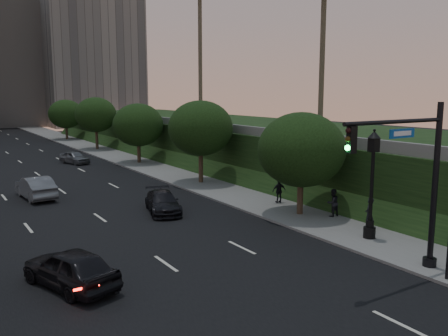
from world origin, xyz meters
TOP-DOWN VIEW (x-y plane):
  - ground at (0.00, 0.00)m, footprint 160.00×160.00m
  - road_surface at (0.00, 30.00)m, footprint 16.00×140.00m
  - sidewalk_right at (10.25, 30.00)m, footprint 4.50×140.00m
  - embankment at (22.00, 28.00)m, footprint 18.00×90.00m
  - parapet_wall at (13.50, 28.00)m, footprint 0.35×90.00m
  - office_block_right at (24.00, 96.00)m, footprint 20.00×22.00m
  - tree_right_a at (10.30, 8.00)m, footprint 5.20×5.20m
  - tree_right_b at (10.30, 20.00)m, footprint 5.20×5.20m
  - tree_right_c at (10.30, 33.00)m, footprint 5.20×5.20m
  - tree_right_d at (10.30, 47.00)m, footprint 5.20×5.20m
  - tree_right_e at (10.30, 62.00)m, footprint 5.20×5.20m
  - traffic_signal_mast at (8.02, -1.50)m, footprint 5.68×0.56m
  - street_lamp at (10.06, 2.51)m, footprint 0.64×0.64m
  - sedan_near_left at (-4.12, 4.70)m, footprint 3.14×4.88m
  - sedan_mid_left at (-2.12, 21.52)m, footprint 2.05×4.92m
  - sedan_near_right at (3.72, 13.22)m, footprint 2.96×4.78m
  - sedan_far_right at (4.59, 36.51)m, footprint 2.67×4.19m
  - pedestrian_a at (11.17, 3.51)m, footprint 0.74×0.62m
  - pedestrian_b at (11.52, 6.52)m, footprint 0.82×0.65m
  - pedestrian_c at (11.06, 10.92)m, footprint 1.00×0.58m

SIDE VIEW (x-z plane):
  - ground at x=0.00m, z-range 0.00..0.00m
  - road_surface at x=0.00m, z-range 0.00..0.02m
  - sidewalk_right at x=10.25m, z-range 0.00..0.15m
  - sedan_near_right at x=3.72m, z-range 0.00..1.29m
  - sedan_far_right at x=4.59m, z-range 0.00..1.33m
  - sedan_near_left at x=-4.12m, z-range 0.00..1.55m
  - sedan_mid_left at x=-2.12m, z-range 0.00..1.58m
  - pedestrian_c at x=11.06m, z-range 0.15..1.74m
  - pedestrian_b at x=11.52m, z-range 0.15..1.78m
  - pedestrian_a at x=11.17m, z-range 0.15..1.88m
  - embankment at x=22.00m, z-range 0.00..4.00m
  - street_lamp at x=10.06m, z-range -0.18..5.44m
  - traffic_signal_mast at x=8.02m, z-range 0.17..7.17m
  - tree_right_a at x=10.30m, z-range 0.90..7.14m
  - tree_right_c at x=10.30m, z-range 0.90..7.14m
  - tree_right_e at x=10.30m, z-range 0.90..7.14m
  - parapet_wall at x=13.50m, z-range 4.00..4.70m
  - tree_right_b at x=10.30m, z-range 1.15..7.88m
  - tree_right_d at x=10.30m, z-range 1.15..7.88m
  - office_block_right at x=24.00m, z-range 0.00..36.00m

